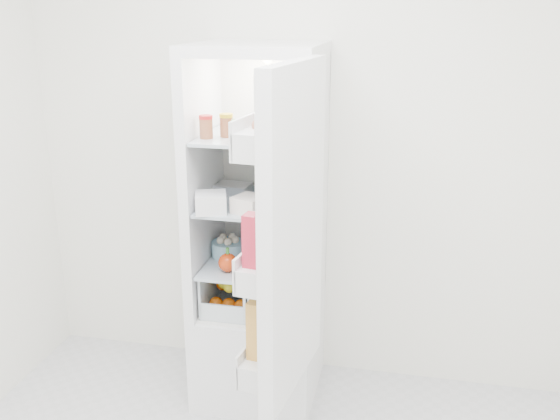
% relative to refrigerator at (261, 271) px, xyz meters
% --- Properties ---
extents(room_walls, '(3.02, 3.02, 2.61)m').
position_rel_refrigerator_xyz_m(room_walls, '(0.20, -1.25, 0.93)').
color(room_walls, white).
rests_on(room_walls, ground).
extents(refrigerator, '(0.60, 0.60, 1.80)m').
position_rel_refrigerator_xyz_m(refrigerator, '(0.00, 0.00, 0.00)').
color(refrigerator, white).
rests_on(refrigerator, ground).
extents(shelf_low, '(0.49, 0.53, 0.01)m').
position_rel_refrigerator_xyz_m(shelf_low, '(-0.00, -0.06, 0.07)').
color(shelf_low, '#AEBDCC').
rests_on(shelf_low, refrigerator).
extents(shelf_mid, '(0.49, 0.53, 0.02)m').
position_rel_refrigerator_xyz_m(shelf_mid, '(-0.00, -0.06, 0.38)').
color(shelf_mid, '#AEBDCC').
rests_on(shelf_mid, refrigerator).
extents(shelf_top, '(0.49, 0.53, 0.02)m').
position_rel_refrigerator_xyz_m(shelf_top, '(-0.00, -0.06, 0.71)').
color(shelf_top, '#AEBDCC').
rests_on(shelf_top, refrigerator).
extents(crisper_left, '(0.23, 0.46, 0.22)m').
position_rel_refrigerator_xyz_m(crisper_left, '(-0.12, -0.06, -0.06)').
color(crisper_left, silver).
rests_on(crisper_left, refrigerator).
extents(crisper_right, '(0.23, 0.46, 0.22)m').
position_rel_refrigerator_xyz_m(crisper_right, '(0.12, -0.06, -0.06)').
color(crisper_right, silver).
rests_on(crisper_right, refrigerator).
extents(condiment_jars, '(0.46, 0.16, 0.08)m').
position_rel_refrigerator_xyz_m(condiment_jars, '(-0.00, -0.17, 0.76)').
color(condiment_jars, '#B21919').
rests_on(condiment_jars, shelf_top).
extents(squeeze_bottle, '(0.07, 0.07, 0.18)m').
position_rel_refrigerator_xyz_m(squeeze_bottle, '(0.21, 0.08, 0.81)').
color(squeeze_bottle, white).
rests_on(squeeze_bottle, shelf_top).
extents(tub_white, '(0.18, 0.18, 0.09)m').
position_rel_refrigerator_xyz_m(tub_white, '(-0.17, -0.26, 0.44)').
color(tub_white, white).
rests_on(tub_white, shelf_mid).
extents(tub_cream, '(0.17, 0.17, 0.08)m').
position_rel_refrigerator_xyz_m(tub_cream, '(0.00, -0.23, 0.43)').
color(tub_cream, white).
rests_on(tub_cream, shelf_mid).
extents(tin_red, '(0.11, 0.11, 0.07)m').
position_rel_refrigerator_xyz_m(tin_red, '(0.15, -0.12, 0.43)').
color(tin_red, '#BE381C').
rests_on(tin_red, shelf_mid).
extents(foil_tray, '(0.18, 0.14, 0.04)m').
position_rel_refrigerator_xyz_m(foil_tray, '(-0.16, 0.07, 0.41)').
color(foil_tray, white).
rests_on(foil_tray, shelf_mid).
extents(tub_green, '(0.13, 0.16, 0.08)m').
position_rel_refrigerator_xyz_m(tub_green, '(0.06, 0.06, 0.43)').
color(tub_green, '#418F55').
rests_on(tub_green, shelf_mid).
extents(red_cabbage, '(0.16, 0.16, 0.16)m').
position_rel_refrigerator_xyz_m(red_cabbage, '(0.11, -0.08, 0.16)').
color(red_cabbage, '#561D52').
rests_on(red_cabbage, shelf_low).
extents(bell_pepper, '(0.09, 0.09, 0.09)m').
position_rel_refrigerator_xyz_m(bell_pepper, '(-0.11, -0.22, 0.13)').
color(bell_pepper, red).
rests_on(bell_pepper, shelf_low).
extents(mushroom_bowl, '(0.20, 0.20, 0.08)m').
position_rel_refrigerator_xyz_m(mushroom_bowl, '(-0.17, -0.03, 0.12)').
color(mushroom_bowl, '#9BD1E8').
rests_on(mushroom_bowl, shelf_low).
extents(salad_bag, '(0.12, 0.12, 0.12)m').
position_rel_refrigerator_xyz_m(salad_bag, '(0.18, -0.24, 0.14)').
color(salad_bag, '#B0C795').
rests_on(salad_bag, shelf_low).
extents(citrus_pile, '(0.20, 0.24, 0.16)m').
position_rel_refrigerator_xyz_m(citrus_pile, '(-0.12, -0.12, -0.07)').
color(citrus_pile, '#FF650D').
rests_on(citrus_pile, refrigerator).
extents(veg_pile, '(0.16, 0.30, 0.10)m').
position_rel_refrigerator_xyz_m(veg_pile, '(0.13, -0.06, -0.10)').
color(veg_pile, '#20531B').
rests_on(veg_pile, refrigerator).
extents(fridge_door, '(0.24, 0.60, 1.30)m').
position_rel_refrigerator_xyz_m(fridge_door, '(0.26, -0.64, 0.43)').
color(fridge_door, white).
rests_on(fridge_door, refrigerator).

